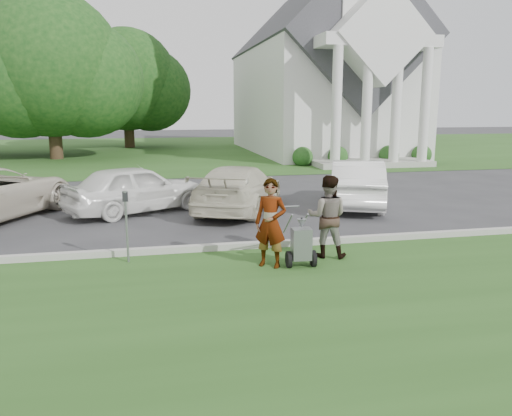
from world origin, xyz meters
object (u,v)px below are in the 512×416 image
object	(u,v)px
tree_left	(50,71)
car_c	(238,188)
person_left	(271,224)
car_b	(136,189)
parking_meter_near	(126,218)
church	(321,63)
car_d	(357,183)
striping_cart	(301,245)
person_right	(327,217)
tree_back	(127,85)

from	to	relation	value
tree_left	car_c	size ratio (longest dim) A/B	2.25
person_left	car_b	distance (m)	6.43
parking_meter_near	car_b	xyz separation A→B (m)	(0.07, 5.00, -0.21)
parking_meter_near	car_c	world-z (taller)	parking_meter_near
church	car_d	size ratio (longest dim) A/B	5.45
person_left	car_d	world-z (taller)	person_left
church	striping_cart	world-z (taller)	church
person_right	tree_back	bearing A→B (deg)	-58.52
striping_cart	person_left	bearing A→B (deg)	169.92
tree_back	person_left	distance (m)	31.24
church	car_b	size ratio (longest dim) A/B	5.75
car_d	person_left	bearing A→B (deg)	74.85
church	car_b	world-z (taller)	church
parking_meter_near	car_c	bearing A→B (deg)	56.46
parking_meter_near	car_c	distance (m)	5.55
car_c	striping_cart	bearing A→B (deg)	117.23
church	tree_back	size ratio (longest dim) A/B	2.51
person_right	car_b	world-z (taller)	person_right
tree_left	person_left	xyz separation A→B (m)	(7.75, -22.77, -4.24)
tree_left	car_d	world-z (taller)	tree_left
tree_left	car_d	distance (m)	21.47
parking_meter_near	tree_back	bearing A→B (deg)	91.94
person_left	car_b	size ratio (longest dim) A/B	0.41
striping_cart	car_d	xyz separation A→B (m)	(3.55, 5.57, 0.28)
person_right	car_b	size ratio (longest dim) A/B	0.41
striping_cart	car_d	size ratio (longest dim) A/B	0.26
car_b	car_d	xyz separation A→B (m)	(6.80, -0.42, 0.01)
striping_cart	person_left	world-z (taller)	person_left
car_b	person_left	bearing A→B (deg)	175.23
person_left	car_d	xyz separation A→B (m)	(4.13, 5.43, -0.14)
tree_back	person_right	xyz separation A→B (m)	(5.05, -30.37, -3.87)
person_left	parking_meter_near	size ratio (longest dim) A/B	1.18
car_b	person_right	bearing A→B (deg)	-173.23
car_b	car_d	size ratio (longest dim) A/B	0.95
person_left	car_c	xyz separation A→B (m)	(0.33, 5.48, -0.18)
tree_left	tree_back	world-z (taller)	tree_left
car_b	car_d	world-z (taller)	car_d
church	car_d	world-z (taller)	church
tree_back	car_d	bearing A→B (deg)	-72.73
tree_back	parking_meter_near	size ratio (longest dim) A/B	6.56
tree_left	car_b	world-z (taller)	tree_left
striping_cart	person_right	distance (m)	0.98
parking_meter_near	person_left	bearing A→B (deg)	-17.27
person_right	tree_left	bearing A→B (deg)	-45.93
church	person_right	size ratio (longest dim) A/B	14.11
parking_meter_near	car_d	size ratio (longest dim) A/B	0.33
striping_cart	car_b	xyz separation A→B (m)	(-3.25, 5.99, 0.26)
tree_left	person_right	bearing A→B (deg)	-67.97
parking_meter_near	car_c	size ratio (longest dim) A/B	0.31
tree_left	tree_back	size ratio (longest dim) A/B	1.11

